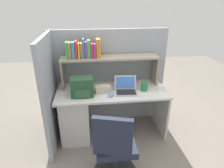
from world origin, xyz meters
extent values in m
plane|color=slate|center=(0.00, 0.00, 0.00)|extent=(8.00, 8.00, 0.00)
cube|color=silver|center=(0.00, 0.00, 0.71)|extent=(1.60, 0.70, 0.03)
cube|color=beige|center=(-0.55, 0.00, 0.35)|extent=(0.40, 0.64, 0.70)
cube|color=beige|center=(0.78, 0.00, 0.35)|extent=(0.03, 0.64, 0.70)
cube|color=gray|center=(0.00, 0.38, 0.78)|extent=(1.84, 0.05, 1.55)
cube|color=gray|center=(-0.85, -0.05, 0.78)|extent=(0.05, 1.06, 1.55)
cube|color=gray|center=(-0.70, 0.20, 0.94)|extent=(0.03, 0.28, 0.42)
cube|color=gray|center=(0.70, 0.20, 0.94)|extent=(0.03, 0.28, 0.42)
cube|color=gray|center=(0.00, 0.20, 1.17)|extent=(1.44, 0.28, 0.03)
cube|color=green|center=(-0.61, 0.19, 1.30)|extent=(0.02, 0.15, 0.24)
cube|color=olive|center=(-0.57, 0.20, 1.30)|extent=(0.04, 0.17, 0.23)
cube|color=teal|center=(-0.52, 0.20, 1.30)|extent=(0.04, 0.17, 0.23)
cube|color=red|center=(-0.48, 0.21, 1.30)|extent=(0.04, 0.14, 0.25)
cube|color=yellow|center=(-0.44, 0.20, 1.29)|extent=(0.02, 0.17, 0.22)
cube|color=olive|center=(-0.40, 0.19, 1.29)|extent=(0.03, 0.15, 0.22)
cube|color=teal|center=(-0.37, 0.20, 1.32)|extent=(0.02, 0.14, 0.27)
cube|color=purple|center=(-0.34, 0.20, 1.30)|extent=(0.03, 0.15, 0.23)
cube|color=green|center=(-0.30, 0.20, 1.31)|extent=(0.04, 0.15, 0.25)
cube|color=red|center=(-0.26, 0.21, 1.28)|extent=(0.03, 0.16, 0.21)
cube|color=purple|center=(-0.22, 0.19, 1.28)|extent=(0.03, 0.16, 0.20)
cube|color=orange|center=(-0.18, 0.20, 1.31)|extent=(0.03, 0.15, 0.27)
cube|color=orange|center=(-0.15, 0.19, 1.31)|extent=(0.02, 0.14, 0.26)
cube|color=#B7BABF|center=(0.19, -0.13, 0.74)|extent=(0.33, 0.24, 0.02)
cube|color=black|center=(0.19, -0.14, 0.75)|extent=(0.29, 0.19, 0.00)
cube|color=#B7BABF|center=(0.20, -0.01, 0.85)|extent=(0.31, 0.10, 0.19)
cube|color=#3F72CC|center=(0.20, -0.02, 0.85)|extent=(0.28, 0.07, 0.16)
cube|color=#264C2D|center=(-0.42, -0.11, 0.86)|extent=(0.30, 0.20, 0.26)
cube|color=#2B5734|center=(-0.42, -0.21, 0.80)|extent=(0.22, 0.04, 0.12)
cube|color=#7299C6|center=(-0.03, -0.19, 0.75)|extent=(0.09, 0.12, 0.03)
cylinder|color=white|center=(0.70, -0.10, 0.78)|extent=(0.08, 0.08, 0.09)
cube|color=#BFB299|center=(-0.13, -0.05, 0.78)|extent=(0.23, 0.14, 0.10)
cylinder|color=#26723F|center=(0.47, -0.07, 0.80)|extent=(0.10, 0.10, 0.13)
cylinder|color=#262628|center=(-0.06, -0.83, 0.24)|extent=(0.05, 0.05, 0.41)
cube|color=#1E2338|center=(-0.06, -0.83, 0.45)|extent=(0.44, 0.44, 0.08)
cube|color=#1E2338|center=(-0.12, -1.03, 0.71)|extent=(0.40, 0.17, 0.44)
camera|label=1|loc=(-0.32, -2.57, 1.97)|focal=31.43mm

